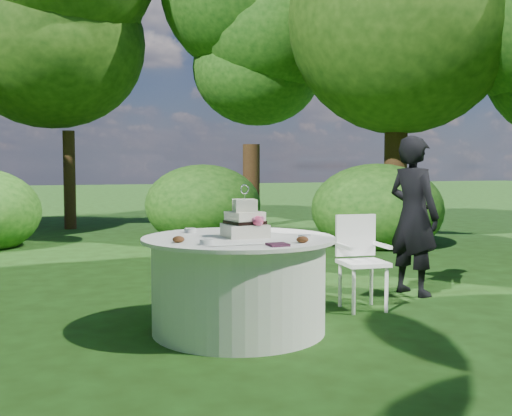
# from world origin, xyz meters

# --- Properties ---
(ground) EXTENTS (80.00, 80.00, 0.00)m
(ground) POSITION_xyz_m (0.00, 0.00, 0.00)
(ground) COLOR #1A330E
(ground) RESTS_ON ground
(napkins) EXTENTS (0.14, 0.14, 0.02)m
(napkins) POSITION_xyz_m (0.09, -0.62, 0.78)
(napkins) COLOR #451D34
(napkins) RESTS_ON table
(feather_plume) EXTENTS (0.48, 0.07, 0.01)m
(feather_plume) POSITION_xyz_m (-0.17, -0.49, 0.78)
(feather_plume) COLOR white
(feather_plume) RESTS_ON table
(guest) EXTENTS (0.54, 0.68, 1.65)m
(guest) POSITION_xyz_m (2.15, 0.69, 0.83)
(guest) COLOR black
(guest) RESTS_ON ground
(table) EXTENTS (1.56, 1.56, 0.77)m
(table) POSITION_xyz_m (0.00, 0.00, 0.39)
(table) COLOR silver
(table) RESTS_ON ground
(cake) EXTENTS (0.33, 0.34, 0.43)m
(cake) POSITION_xyz_m (0.05, -0.02, 0.88)
(cake) COLOR silver
(cake) RESTS_ON table
(chair) EXTENTS (0.45, 0.44, 0.88)m
(chair) POSITION_xyz_m (1.33, 0.35, 0.52)
(chair) COLOR white
(chair) RESTS_ON ground
(votives) EXTENTS (0.89, 0.90, 0.04)m
(votives) POSITION_xyz_m (-0.09, -0.11, 0.79)
(votives) COLOR silver
(votives) RESTS_ON table
(petal_cups) EXTENTS (0.97, 1.09, 0.05)m
(petal_cups) POSITION_xyz_m (0.04, -0.08, 0.79)
(petal_cups) COLOR #562D16
(petal_cups) RESTS_ON table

